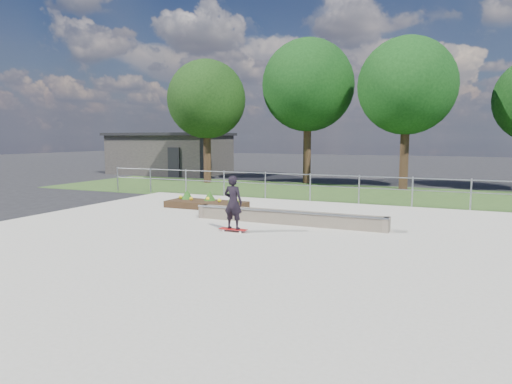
% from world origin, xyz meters
% --- Properties ---
extents(ground, '(120.00, 120.00, 0.00)m').
position_xyz_m(ground, '(0.00, 0.00, 0.00)').
color(ground, black).
rests_on(ground, ground).
extents(grass_verge, '(30.00, 8.00, 0.02)m').
position_xyz_m(grass_verge, '(0.00, 11.00, 0.01)').
color(grass_verge, '#2B471C').
rests_on(grass_verge, ground).
extents(concrete_slab, '(15.00, 15.00, 0.06)m').
position_xyz_m(concrete_slab, '(0.00, 0.00, 0.03)').
color(concrete_slab, '#A5A193').
rests_on(concrete_slab, ground).
extents(fence, '(20.06, 0.06, 1.20)m').
position_xyz_m(fence, '(0.00, 7.50, 0.77)').
color(fence, gray).
rests_on(fence, ground).
extents(building, '(8.40, 5.40, 3.00)m').
position_xyz_m(building, '(-14.00, 18.00, 1.51)').
color(building, '#2F2C2A').
rests_on(building, ground).
extents(tree_far_left, '(4.55, 4.55, 7.15)m').
position_xyz_m(tree_far_left, '(-8.00, 13.00, 4.85)').
color(tree_far_left, '#301E13').
rests_on(tree_far_left, ground).
extents(tree_mid_left, '(5.25, 5.25, 8.25)m').
position_xyz_m(tree_mid_left, '(-2.50, 15.00, 5.61)').
color(tree_mid_left, '#342114').
rests_on(tree_mid_left, ground).
extents(tree_mid_right, '(4.90, 4.90, 7.70)m').
position_xyz_m(tree_mid_right, '(3.00, 14.00, 5.23)').
color(tree_mid_right, black).
rests_on(tree_mid_right, ground).
extents(grind_ledge, '(6.00, 0.44, 0.43)m').
position_xyz_m(grind_ledge, '(0.86, 2.37, 0.26)').
color(grind_ledge, brown).
rests_on(grind_ledge, concrete_slab).
extents(planter_bed, '(3.00, 1.20, 0.61)m').
position_xyz_m(planter_bed, '(-2.99, 4.21, 0.24)').
color(planter_bed, black).
rests_on(planter_bed, concrete_slab).
extents(skateboarder, '(0.80, 0.37, 1.57)m').
position_xyz_m(skateboarder, '(-0.13, 0.68, 0.88)').
color(skateboarder, white).
rests_on(skateboarder, concrete_slab).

